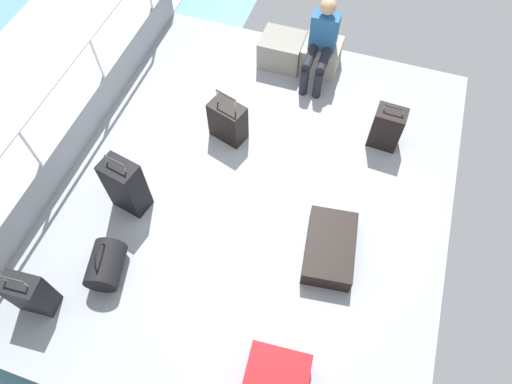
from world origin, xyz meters
TOP-DOWN VIEW (x-y plane):
  - ground_plane at (0.00, 0.00)m, footprint 4.40×5.20m
  - gunwale_port at (-2.17, 0.00)m, footprint 0.06×5.20m
  - railing_port at (-2.17, 0.00)m, footprint 0.04×4.20m
  - sea_wake at (-3.60, 0.00)m, footprint 12.00×12.00m
  - cargo_crate_0 at (-0.30, 2.10)m, footprint 0.60×0.49m
  - cargo_crate_1 at (0.23, 2.18)m, footprint 0.52×0.49m
  - passenger_seated at (0.23, 2.00)m, footprint 0.34×0.66m
  - suitcase_0 at (1.28, 1.13)m, footprint 0.36×0.28m
  - suitcase_1 at (-0.54, 0.65)m, footprint 0.48×0.37m
  - suitcase_3 at (1.00, -0.51)m, footprint 0.60×0.86m
  - suitcase_4 at (-1.23, -0.61)m, footprint 0.43×0.33m
  - suitcase_5 at (-1.58, -1.94)m, footprint 0.38×0.25m
  - duffel_bag at (-1.09, -1.43)m, footprint 0.43×0.52m

SIDE VIEW (x-z plane):
  - sea_wake at x=-3.60m, z-range -0.35..-0.33m
  - ground_plane at x=0.00m, z-range -0.06..0.00m
  - suitcase_3 at x=1.00m, z-range 0.00..0.24m
  - duffel_bag at x=-1.09m, z-range -0.07..0.42m
  - cargo_crate_1 at x=0.23m, z-range 0.00..0.38m
  - cargo_crate_0 at x=-0.30m, z-range 0.00..0.40m
  - gunwale_port at x=-2.17m, z-range 0.00..0.45m
  - suitcase_1 at x=-0.54m, z-range -0.10..0.62m
  - suitcase_0 at x=1.28m, z-range -0.05..0.59m
  - suitcase_5 at x=-1.58m, z-range -0.06..0.61m
  - suitcase_4 at x=-1.23m, z-range -0.06..0.77m
  - passenger_seated at x=0.23m, z-range 0.03..1.11m
  - railing_port at x=-2.17m, z-range 0.27..1.29m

